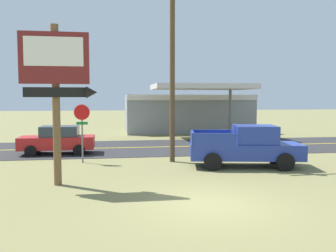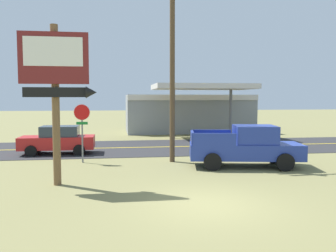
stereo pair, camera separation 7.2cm
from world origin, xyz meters
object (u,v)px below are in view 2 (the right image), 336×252
(gas_station, at_px, (188,112))
(pickup_blue_parked_on_lawn, at_px, (246,147))
(stop_sign, at_px, (82,123))
(car_red_mid_lane, at_px, (58,140))
(motel_sign, at_px, (57,78))
(utility_pole, at_px, (172,57))

(gas_station, height_order, pickup_blue_parked_on_lawn, gas_station)
(stop_sign, relative_size, car_red_mid_lane, 0.70)
(car_red_mid_lane, bearing_deg, stop_sign, -61.95)
(pickup_blue_parked_on_lawn, relative_size, car_red_mid_lane, 1.30)
(motel_sign, xyz_separation_m, gas_station, (9.17, 20.59, -2.04))
(stop_sign, xyz_separation_m, utility_pole, (4.52, -0.38, 3.28))
(pickup_blue_parked_on_lawn, bearing_deg, motel_sign, -163.00)
(utility_pole, xyz_separation_m, gas_station, (4.20, 16.23, -3.36))
(motel_sign, relative_size, gas_station, 0.49)
(motel_sign, xyz_separation_m, utility_pole, (4.96, 4.35, 1.32))
(stop_sign, height_order, car_red_mid_lane, stop_sign)
(stop_sign, relative_size, pickup_blue_parked_on_lawn, 0.54)
(motel_sign, distance_m, pickup_blue_parked_on_lawn, 9.12)
(utility_pole, bearing_deg, car_red_mid_lane, 150.51)
(utility_pole, distance_m, pickup_blue_parked_on_lawn, 5.73)
(stop_sign, bearing_deg, car_red_mid_lane, 118.05)
(motel_sign, bearing_deg, gas_station, 66.00)
(utility_pole, bearing_deg, motel_sign, -138.74)
(utility_pole, height_order, gas_station, utility_pole)
(utility_pole, relative_size, car_red_mid_lane, 2.36)
(stop_sign, distance_m, utility_pole, 5.60)
(utility_pole, relative_size, gas_station, 0.83)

